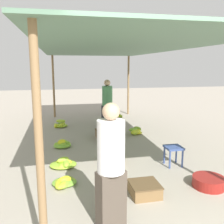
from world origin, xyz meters
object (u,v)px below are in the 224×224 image
at_px(vendor_foreground, 111,165).
at_px(banana_pile_left_0, 64,182).
at_px(basin_black, 209,182).
at_px(crate_mid, 113,158).
at_px(shopper_walking_mid, 107,103).
at_px(stool, 173,150).
at_px(banana_pile_left_3, 64,164).
at_px(crate_near, 105,134).
at_px(banana_pile_right_0, 136,131).
at_px(crate_far, 145,189).
at_px(banana_pile_left_1, 63,144).
at_px(banana_pile_left_2, 61,125).
at_px(banana_pile_right_1, 117,116).

relative_size(vendor_foreground, banana_pile_left_0, 2.84).
height_order(basin_black, crate_mid, crate_mid).
distance_m(banana_pile_left_0, shopper_walking_mid, 4.25).
bearing_deg(banana_pile_left_0, shopper_walking_mid, 68.83).
distance_m(stool, banana_pile_left_3, 2.26).
bearing_deg(crate_mid, banana_pile_left_0, -141.29).
distance_m(crate_near, shopper_walking_mid, 1.39).
distance_m(basin_black, banana_pile_right_0, 3.43).
bearing_deg(crate_mid, crate_far, -81.76).
bearing_deg(crate_mid, banana_pile_right_0, 60.75).
distance_m(basin_black, banana_pile_left_1, 3.58).
bearing_deg(banana_pile_left_2, banana_pile_right_0, -32.56).
bearing_deg(vendor_foreground, shopper_walking_mid, 79.52).
bearing_deg(banana_pile_left_1, banana_pile_right_0, 19.42).
relative_size(crate_mid, shopper_walking_mid, 0.24).
bearing_deg(banana_pile_left_1, crate_mid, -51.33).
relative_size(stool, banana_pile_right_0, 0.82).
bearing_deg(crate_near, basin_black, -70.52).
relative_size(banana_pile_left_0, banana_pile_right_0, 1.13).
height_order(vendor_foreground, shopper_walking_mid, vendor_foreground).
xyz_separation_m(banana_pile_left_3, shopper_walking_mid, (1.51, 3.08, 0.75)).
bearing_deg(shopper_walking_mid, crate_near, -103.66).
bearing_deg(banana_pile_left_1, basin_black, -48.15).
relative_size(vendor_foreground, basin_black, 2.98).
distance_m(basin_black, crate_near, 3.50).
xyz_separation_m(vendor_foreground, crate_near, (0.67, 3.98, -0.73)).
xyz_separation_m(crate_near, crate_mid, (-0.19, -1.92, 0.00)).
height_order(banana_pile_left_3, banana_pile_right_1, banana_pile_left_3).
relative_size(stool, shopper_walking_mid, 0.26).
distance_m(vendor_foreground, basin_black, 2.10).
bearing_deg(banana_pile_left_0, basin_black, -13.02).
xyz_separation_m(stool, crate_near, (-0.99, 2.31, -0.22)).
distance_m(stool, banana_pile_right_1, 4.96).
distance_m(banana_pile_left_2, banana_pile_right_0, 2.62).
xyz_separation_m(stool, banana_pile_left_1, (-2.21, 1.67, -0.25)).
bearing_deg(banana_pile_left_3, vendor_foreground, -74.79).
bearing_deg(banana_pile_left_0, crate_mid, 38.71).
distance_m(banana_pile_left_1, banana_pile_left_2, 2.17).
bearing_deg(crate_near, banana_pile_left_0, -114.12).
relative_size(stool, crate_far, 0.88).
xyz_separation_m(basin_black, crate_near, (-1.17, 3.30, 0.02)).
relative_size(banana_pile_left_0, banana_pile_left_1, 1.19).
relative_size(crate_near, crate_mid, 1.38).
bearing_deg(crate_far, banana_pile_left_2, 104.58).
relative_size(stool, banana_pile_left_0, 0.72).
distance_m(stool, crate_near, 2.53).
xyz_separation_m(banana_pile_left_0, crate_near, (1.23, 2.75, 0.04)).
xyz_separation_m(vendor_foreground, banana_pile_left_0, (-0.56, 1.23, -0.77)).
xyz_separation_m(banana_pile_left_2, crate_mid, (1.06, -3.45, 0.03)).
xyz_separation_m(stool, banana_pile_left_0, (-2.22, -0.44, -0.27)).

